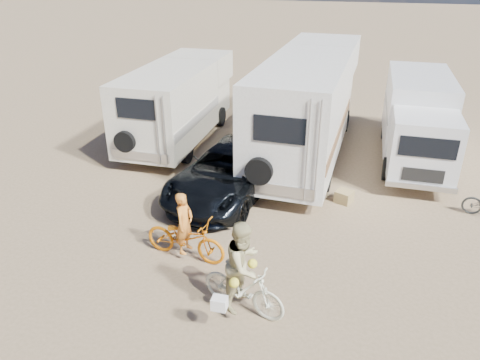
% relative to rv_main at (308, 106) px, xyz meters
% --- Properties ---
extents(ground, '(140.00, 140.00, 0.00)m').
position_rel_rv_main_xyz_m(ground, '(0.18, -6.57, -1.76)').
color(ground, '#8F7455').
rests_on(ground, ground).
extents(rv_main, '(3.03, 9.38, 3.52)m').
position_rel_rv_main_xyz_m(rv_main, '(0.00, 0.00, 0.00)').
color(rv_main, white).
rests_on(rv_main, ground).
extents(rv_left, '(2.42, 6.75, 2.87)m').
position_rel_rv_main_xyz_m(rv_left, '(-4.91, 0.15, -0.33)').
color(rv_left, white).
rests_on(rv_left, ground).
extents(box_truck, '(2.20, 6.41, 2.78)m').
position_rel_rv_main_xyz_m(box_truck, '(3.70, 0.28, -0.37)').
color(box_truck, silver).
rests_on(box_truck, ground).
extents(dark_suv, '(3.24, 5.45, 1.42)m').
position_rel_rv_main_xyz_m(dark_suv, '(-1.87, -3.73, -1.05)').
color(dark_suv, black).
rests_on(dark_suv, ground).
extents(bike_man, '(2.11, 1.01, 1.07)m').
position_rel_rv_main_xyz_m(bike_man, '(-2.00, -7.13, -1.23)').
color(bike_man, '#C66106').
rests_on(bike_man, ground).
extents(bike_woman, '(1.90, 1.03, 1.10)m').
position_rel_rv_main_xyz_m(bike_woman, '(-0.25, -8.57, -1.21)').
color(bike_woman, beige).
rests_on(bike_woman, ground).
extents(rider_man, '(0.45, 0.60, 1.52)m').
position_rel_rv_main_xyz_m(rider_man, '(-2.00, -7.13, -1.00)').
color(rider_man, orange).
rests_on(rider_man, ground).
extents(rider_woman, '(0.94, 1.07, 1.86)m').
position_rel_rv_main_xyz_m(rider_woman, '(-0.25, -8.57, -0.83)').
color(rider_woman, tan).
rests_on(rider_woman, ground).
extents(cooler, '(0.70, 0.62, 0.46)m').
position_rel_rv_main_xyz_m(cooler, '(-1.49, -3.40, -1.53)').
color(cooler, '#22688E').
rests_on(cooler, ground).
extents(crate, '(0.58, 0.58, 0.35)m').
position_rel_rv_main_xyz_m(crate, '(1.53, -3.45, -1.58)').
color(crate, olive).
rests_on(crate, ground).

